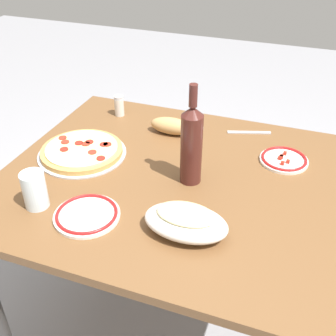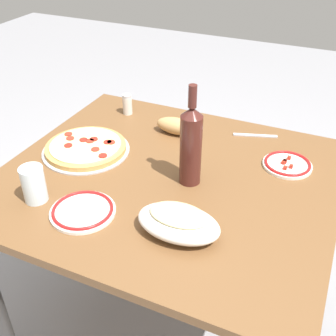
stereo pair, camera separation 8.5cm
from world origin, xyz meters
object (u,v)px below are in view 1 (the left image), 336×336
dining_table (168,205)px  baked_pasta_dish (186,221)px  water_glass (35,190)px  spice_shaker (119,106)px  pepperoni_pizza (82,151)px  side_plate_far (87,215)px  bread_loaf (172,126)px  wine_bottle (191,144)px  side_plate_near (284,159)px

dining_table → baked_pasta_dish: bearing=-59.8°
water_glass → dining_table: bearing=42.0°
dining_table → spice_shaker: 0.52m
pepperoni_pizza → water_glass: (0.02, -0.30, 0.04)m
water_glass → side_plate_far: (0.17, 0.00, -0.05)m
baked_pasta_dish → bread_loaf: bearing=113.7°
dining_table → side_plate_far: side_plate_far is taller
bread_loaf → wine_bottle: bearing=-59.6°
dining_table → baked_pasta_dish: (0.14, -0.24, 0.17)m
dining_table → bread_loaf: size_ratio=6.45×
side_plate_near → side_plate_far: bearing=-135.1°
side_plate_far → spice_shaker: bearing=107.2°
side_plate_near → wine_bottle: bearing=-140.9°
pepperoni_pizza → baked_pasta_dish: baked_pasta_dish is taller
pepperoni_pizza → side_plate_far: pepperoni_pizza is taller
wine_bottle → bread_loaf: (-0.17, 0.28, -0.11)m
wine_bottle → side_plate_near: wine_bottle is taller
baked_pasta_dish → water_glass: size_ratio=2.05×
dining_table → baked_pasta_dish: size_ratio=4.59×
side_plate_near → side_plate_far: (-0.51, -0.50, -0.00)m
side_plate_near → bread_loaf: (-0.44, 0.06, 0.02)m
water_glass → spice_shaker: 0.64m
baked_pasta_dish → bread_loaf: 0.57m
baked_pasta_dish → side_plate_far: (-0.29, -0.04, -0.03)m
bread_loaf → side_plate_near: bearing=-7.4°
side_plate_near → dining_table: bearing=-148.2°
bread_loaf → spice_shaker: (-0.26, 0.07, 0.01)m
pepperoni_pizza → bread_loaf: size_ratio=1.86×
wine_bottle → spice_shaker: wine_bottle is taller
wine_bottle → dining_table: bearing=177.1°
pepperoni_pizza → spice_shaker: size_ratio=3.66×
pepperoni_pizza → baked_pasta_dish: bearing=-28.7°
baked_pasta_dish → side_plate_near: size_ratio=1.42×
water_glass → side_plate_far: size_ratio=0.60×
side_plate_far → spice_shaker: spice_shaker is taller
bread_loaf → dining_table: bearing=-72.7°
water_glass → bread_loaf: size_ratio=0.68×
dining_table → side_plate_far: 0.35m
wine_bottle → side_plate_near: (0.28, 0.22, -0.13)m
baked_pasta_dish → spice_shaker: spice_shaker is taller
dining_table → spice_shaker: spice_shaker is taller
pepperoni_pizza → spice_shaker: 0.34m
side_plate_far → pepperoni_pizza: bearing=121.9°
dining_table → side_plate_far: bearing=-118.0°
wine_bottle → side_plate_far: wine_bottle is taller
baked_pasta_dish → bread_loaf: size_ratio=1.40×
water_glass → side_plate_far: 0.18m
dining_table → bread_loaf: (-0.09, 0.28, 0.16)m
baked_pasta_dish → wine_bottle: 0.27m
baked_pasta_dish → side_plate_far: baked_pasta_dish is taller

